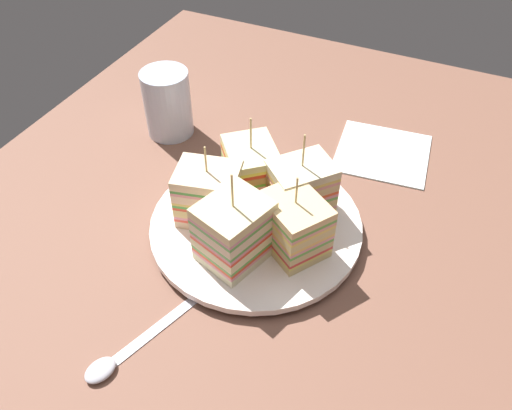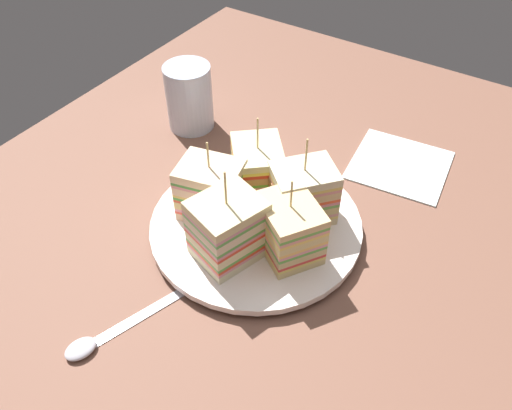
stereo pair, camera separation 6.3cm
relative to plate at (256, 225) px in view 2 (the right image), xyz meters
The scene contains 11 objects.
ground_plane 1.92cm from the plate, ahead, with size 107.39×85.53×1.80cm, color brown.
plate is the anchor object (origin of this frame).
sandwich_wedge_0 7.31cm from the plate, 106.77° to the right, with size 9.29×9.74×10.99cm.
sandwich_wedge_1 7.37cm from the plate, 44.23° to the right, with size 9.57×9.40×12.09cm.
sandwich_wedge_2 7.29cm from the plate, 30.95° to the left, with size 9.87×9.69×11.70cm.
sandwich_wedge_3 7.35cm from the plate, 103.98° to the left, with size 7.57×8.87×11.14cm.
sandwich_wedge_4 7.57cm from the plate, behind, with size 9.34×8.60×12.68cm.
chip_pile 2.38cm from the plate, 146.48° to the right, with size 7.51×5.85×2.40cm.
spoon 23.17cm from the plate, 166.61° to the left, with size 14.36×6.58×1.00cm.
napkin 24.93cm from the plate, 25.43° to the right, with size 13.03×13.46×0.50cm, color white.
drinking_glass 25.74cm from the plate, 56.85° to the left, with size 7.21×7.21×10.38cm.
Camera 2 is at (-37.78, -24.47, 48.94)cm, focal length 36.02 mm.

